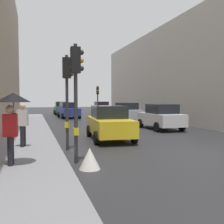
{
  "coord_description": "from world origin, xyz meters",
  "views": [
    {
      "loc": [
        -6.34,
        -8.59,
        2.11
      ],
      "look_at": [
        -0.1,
        11.84,
        1.03
      ],
      "focal_mm": 41.25,
      "sensor_mm": 36.0,
      "label": 1
    }
  ],
  "objects": [
    {
      "name": "traffic_light_near_right",
      "position": [
        -5.0,
        2.04,
        2.69
      ],
      "size": [
        0.45,
        0.34,
        3.9
      ],
      "color": "#2D2D2D",
      "rests_on": "ground"
    },
    {
      "name": "warning_sign_triangle",
      "position": [
        -4.74,
        -1.08,
        0.33
      ],
      "size": [
        0.64,
        0.64,
        0.65
      ],
      "primitive_type": "cone",
      "color": "silver",
      "rests_on": "ground"
    },
    {
      "name": "pedestrian_with_black_backpack",
      "position": [
        -6.81,
        2.52,
        1.16
      ],
      "size": [
        0.65,
        0.44,
        1.77
      ],
      "color": "black",
      "rests_on": "sidewalk_kerb"
    },
    {
      "name": "car_white_compact",
      "position": [
        2.12,
        7.51,
        0.88
      ],
      "size": [
        2.03,
        4.21,
        1.76
      ],
      "color": "silver",
      "rests_on": "ground"
    },
    {
      "name": "building_facade_right",
      "position": [
        11.32,
        12.24,
        4.53
      ],
      "size": [
        12.0,
        35.43,
        9.06
      ],
      "primitive_type": "cube",
      "color": "#B2ADA3",
      "rests_on": "ground"
    },
    {
      "name": "car_red_sedan",
      "position": [
        2.78,
        26.57,
        0.88
      ],
      "size": [
        2.08,
        4.23,
        1.76
      ],
      "color": "red",
      "rests_on": "ground"
    },
    {
      "name": "pedestrian_with_umbrella",
      "position": [
        -6.93,
        -0.53,
        1.84
      ],
      "size": [
        1.0,
        1.0,
        2.14
      ],
      "color": "black",
      "rests_on": "sidewalk_kerb"
    },
    {
      "name": "traffic_light_far_median",
      "position": [
        0.39,
        18.78,
        2.46
      ],
      "size": [
        0.25,
        0.43,
        3.56
      ],
      "color": "#2D2D2D",
      "rests_on": "ground"
    },
    {
      "name": "traffic_light_near_left",
      "position": [
        -5.0,
        -0.23,
        2.68
      ],
      "size": [
        0.44,
        0.25,
        3.89
      ],
      "color": "#2D2D2D",
      "rests_on": "ground"
    },
    {
      "name": "car_blue_van",
      "position": [
        -2.62,
        20.14,
        0.88
      ],
      "size": [
        2.26,
        4.32,
        1.76
      ],
      "color": "navy",
      "rests_on": "ground"
    },
    {
      "name": "car_yellow_taxi",
      "position": [
        -2.57,
        4.18,
        0.88
      ],
      "size": [
        2.27,
        4.33,
        1.76
      ],
      "color": "yellow",
      "rests_on": "ground"
    },
    {
      "name": "car_silver_hatchback",
      "position": [
        2.2,
        14.74,
        0.88
      ],
      "size": [
        2.19,
        4.29,
        1.76
      ],
      "color": "#BCBCC1",
      "rests_on": "ground"
    },
    {
      "name": "sidewalk_kerb",
      "position": [
        -6.63,
        6.0,
        0.08
      ],
      "size": [
        2.62,
        40.0,
        0.16
      ],
      "primitive_type": "cube",
      "color": "gray",
      "rests_on": "ground"
    },
    {
      "name": "ground_plane",
      "position": [
        0.0,
        0.0,
        0.0
      ],
      "size": [
        120.0,
        120.0,
        0.0
      ],
      "primitive_type": "plane",
      "color": "#28282B"
    },
    {
      "name": "car_green_estate",
      "position": [
        -2.68,
        26.82,
        0.88
      ],
      "size": [
        2.04,
        4.21,
        1.76
      ],
      "color": "#2D6038",
      "rests_on": "ground"
    }
  ]
}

